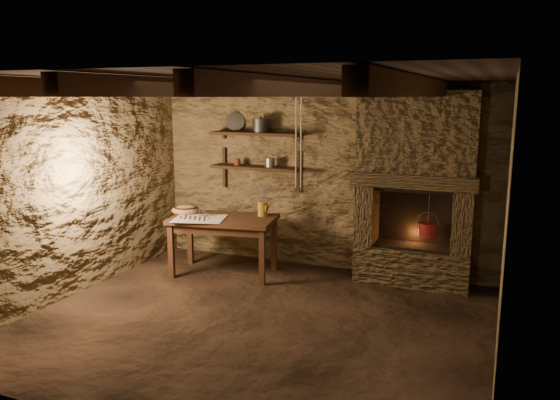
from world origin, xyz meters
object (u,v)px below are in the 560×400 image
at_px(wooden_bowl, 186,210).
at_px(iron_stockpot, 261,126).
at_px(red_pot, 428,229).
at_px(work_table, 224,243).
at_px(stoneware_jug, 263,202).

xyz_separation_m(wooden_bowl, iron_stockpot, (0.80, 0.61, 1.07)).
height_order(iron_stockpot, red_pot, iron_stockpot).
bearing_deg(work_table, iron_stockpot, 59.35).
xyz_separation_m(work_table, wooden_bowl, (-0.56, 0.01, 0.38)).
xyz_separation_m(work_table, iron_stockpot, (0.24, 0.63, 1.45)).
relative_size(work_table, iron_stockpot, 6.51).
bearing_deg(iron_stockpot, stoneware_jug, -63.33).
relative_size(stoneware_jug, wooden_bowl, 1.17).
bearing_deg(iron_stockpot, red_pot, -3.12).
distance_m(wooden_bowl, iron_stockpot, 1.47).
height_order(work_table, wooden_bowl, wooden_bowl).
relative_size(work_table, stoneware_jug, 3.34).
height_order(stoneware_jug, red_pot, same).
bearing_deg(iron_stockpot, wooden_bowl, -142.42).
bearing_deg(stoneware_jug, work_table, -141.60).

